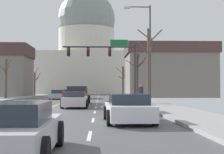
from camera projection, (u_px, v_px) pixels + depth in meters
ground at (46, 109)px, 24.22m from camera, size 20.00×180.00×0.20m
signal_gantry at (109, 57)px, 36.99m from camera, size 7.91×0.41×6.61m
street_lamp_right at (147, 46)px, 29.90m from camera, size 2.37×0.24×8.62m
capitol_building at (87, 54)px, 95.92m from camera, size 33.53×22.33×31.26m
pickup_truck_near_00 at (77, 96)px, 32.54m from camera, size 2.44×5.61×1.67m
sedan_near_01 at (75, 100)px, 26.14m from camera, size 1.98×4.66×1.20m
sedan_near_02 at (125, 104)px, 20.44m from camera, size 2.11×4.63×1.17m
sedan_near_03 at (128, 109)px, 14.79m from camera, size 2.13×4.55×1.23m
sedan_near_04 at (8, 131)px, 7.25m from camera, size 2.13×4.49×1.18m
sedan_oncoming_00 at (58, 95)px, 46.19m from camera, size 2.05×4.54×1.25m
sedan_oncoming_01 at (67, 93)px, 58.60m from camera, size 2.09×4.27×1.26m
flank_building_01 at (169, 71)px, 56.87m from camera, size 14.38×10.13×8.69m
bare_tree_00 at (123, 80)px, 62.98m from camera, size 2.48×2.48×5.59m
bare_tree_01 at (6, 78)px, 45.38m from camera, size 2.04×1.86×5.83m
bare_tree_02 at (149, 62)px, 28.67m from camera, size 2.09×1.69×6.34m
bare_tree_03 at (35, 83)px, 64.74m from camera, size 2.01×1.53×5.43m
bare_tree_04 at (137, 73)px, 44.09m from camera, size 2.66×2.55×6.19m
pedestrian_00 at (140, 93)px, 34.26m from camera, size 0.35×0.34×1.64m
pedestrian_01 at (142, 93)px, 31.31m from camera, size 0.35×0.34×1.68m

